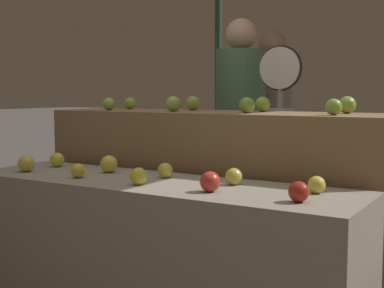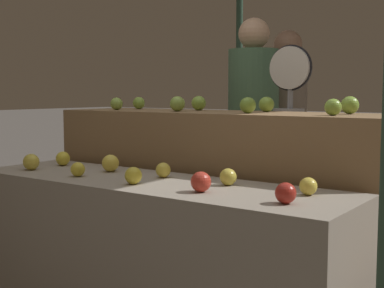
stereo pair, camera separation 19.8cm
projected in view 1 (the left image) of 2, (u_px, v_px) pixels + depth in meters
display_counter_front at (155, 262)px, 2.51m from camera, size 1.95×0.55×0.77m
display_counter_back at (216, 207)px, 3.01m from camera, size 1.95×0.55×1.08m
apple_front_0 at (26, 164)px, 2.77m from camera, size 0.09×0.09×0.09m
apple_front_1 at (78, 171)px, 2.57m from camera, size 0.07×0.07×0.07m
apple_front_2 at (138, 176)px, 2.37m from camera, size 0.08×0.08×0.08m
apple_front_3 at (210, 182)px, 2.21m from camera, size 0.09×0.09×0.09m
apple_front_4 at (299, 192)px, 2.00m from camera, size 0.08×0.08×0.08m
apple_front_5 at (57, 160)px, 2.95m from camera, size 0.08×0.08×0.08m
apple_front_6 at (109, 164)px, 2.74m from camera, size 0.09×0.09×0.09m
apple_front_7 at (165, 170)px, 2.57m from camera, size 0.07×0.07×0.07m
apple_front_8 at (234, 176)px, 2.37m from camera, size 0.08×0.08×0.08m
apple_front_9 at (317, 185)px, 2.17m from camera, size 0.07×0.07×0.07m
apple_back_0 at (109, 104)px, 3.21m from camera, size 0.08×0.08×0.08m
apple_back_1 at (173, 104)px, 2.99m from camera, size 0.09×0.09×0.09m
apple_back_2 at (247, 105)px, 2.73m from camera, size 0.08×0.08×0.08m
apple_back_3 at (334, 107)px, 2.49m from camera, size 0.08×0.08×0.08m
apple_back_4 at (130, 103)px, 3.40m from camera, size 0.08×0.08×0.08m
apple_back_5 at (193, 103)px, 3.16m from camera, size 0.09×0.09×0.09m
apple_back_6 at (263, 104)px, 2.93m from camera, size 0.08×0.08×0.08m
apple_back_7 at (347, 105)px, 2.68m from camera, size 0.09×0.09×0.09m
produce_scale at (279, 108)px, 3.47m from camera, size 0.29×0.20×1.49m
person_vendor_at_scale at (240, 119)px, 3.92m from camera, size 0.49×0.49×1.72m
person_customer_left at (271, 118)px, 4.27m from camera, size 0.37×0.37×1.67m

